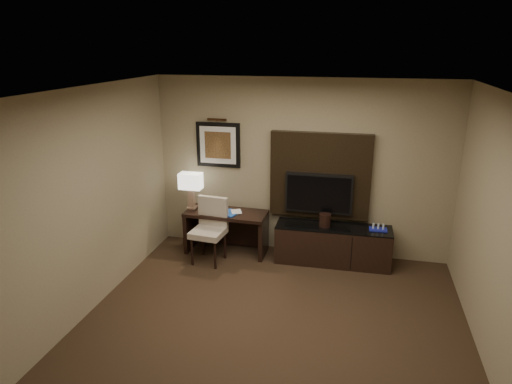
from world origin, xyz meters
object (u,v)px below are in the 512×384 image
(desk_chair, at_px, (208,232))
(table_lamp, at_px, (191,189))
(desk_phone, at_px, (210,208))
(minibar_tray, at_px, (378,227))
(tv, at_px, (319,193))
(credenza, at_px, (333,245))
(desk, at_px, (226,232))
(ice_bucket, at_px, (325,220))

(desk_chair, bearing_deg, table_lamp, 138.54)
(desk_phone, bearing_deg, minibar_tray, 3.19)
(table_lamp, height_order, minibar_tray, table_lamp)
(tv, height_order, table_lamp, tv)
(credenza, height_order, minibar_tray, minibar_tray)
(table_lamp, bearing_deg, desk, -5.27)
(tv, relative_size, desk_phone, 5.53)
(credenza, bearing_deg, desk_chair, -168.72)
(credenza, xyz_separation_m, minibar_tray, (0.63, 0.01, 0.34))
(desk_chair, bearing_deg, desk, 73.56)
(credenza, height_order, tv, tv)
(tv, xyz_separation_m, ice_bucket, (0.13, -0.21, -0.34))
(table_lamp, distance_m, desk_phone, 0.42)
(credenza, distance_m, desk_phone, 1.97)
(tv, xyz_separation_m, desk_chair, (-1.56, -0.59, -0.54))
(tv, bearing_deg, desk_chair, -159.33)
(table_lamp, bearing_deg, credenza, -1.37)
(desk, height_order, desk_chair, desk_chair)
(desk, relative_size, table_lamp, 2.00)
(credenza, distance_m, minibar_tray, 0.72)
(tv, bearing_deg, minibar_tray, -11.11)
(desk_chair, xyz_separation_m, minibar_tray, (2.45, 0.41, 0.14))
(ice_bucket, distance_m, minibar_tray, 0.77)
(tv, height_order, minibar_tray, tv)
(credenza, bearing_deg, ice_bucket, -173.41)
(desk_chair, height_order, minibar_tray, desk_chair)
(minibar_tray, bearing_deg, table_lamp, 179.22)
(ice_bucket, height_order, minibar_tray, ice_bucket)
(table_lamp, relative_size, minibar_tray, 2.48)
(desk, relative_size, minibar_tray, 4.96)
(desk_chair, bearing_deg, desk_phone, 110.50)
(credenza, bearing_deg, desk_phone, 179.10)
(desk_chair, height_order, ice_bucket, desk_chair)
(credenza, distance_m, tv, 0.80)
(desk, height_order, table_lamp, table_lamp)
(credenza, bearing_deg, desk, 178.94)
(desk, relative_size, desk_chair, 1.30)
(desk, xyz_separation_m, desk_phone, (-0.27, -0.01, 0.38))
(table_lamp, bearing_deg, desk_chair, -47.11)
(table_lamp, bearing_deg, minibar_tray, -0.78)
(credenza, bearing_deg, tv, 142.68)
(desk_chair, relative_size, ice_bucket, 5.01)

